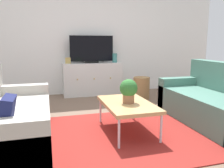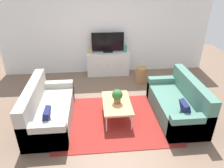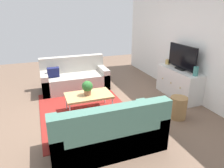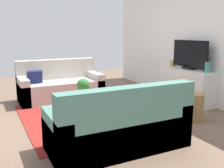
# 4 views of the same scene
# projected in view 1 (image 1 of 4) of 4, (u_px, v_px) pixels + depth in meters

# --- Properties ---
(ground_plane) EXTENTS (10.00, 10.00, 0.00)m
(ground_plane) POSITION_uv_depth(u_px,v_px,m) (122.00, 130.00, 3.11)
(ground_plane) COLOR brown
(wall_back) EXTENTS (6.40, 0.12, 2.70)m
(wall_back) POSITION_uv_depth(u_px,v_px,m) (88.00, 35.00, 5.29)
(wall_back) COLOR white
(wall_back) RESTS_ON ground_plane
(area_rug) EXTENTS (2.50, 1.90, 0.01)m
(area_rug) POSITION_uv_depth(u_px,v_px,m) (126.00, 134.00, 2.97)
(area_rug) COLOR maroon
(area_rug) RESTS_ON ground_plane
(couch_left_side) EXTENTS (0.84, 1.78, 0.88)m
(couch_left_side) POSITION_uv_depth(u_px,v_px,m) (3.00, 122.00, 2.58)
(couch_left_side) COLOR #B2ADA3
(couch_left_side) RESTS_ON ground_plane
(couch_right_side) EXTENTS (0.84, 1.78, 0.88)m
(couch_right_side) POSITION_uv_depth(u_px,v_px,m) (218.00, 104.00, 3.35)
(couch_right_side) COLOR #4C7A6B
(couch_right_side) RESTS_ON ground_plane
(coffee_table) EXTENTS (0.59, 0.98, 0.40)m
(coffee_table) POSITION_uv_depth(u_px,v_px,m) (127.00, 105.00, 3.00)
(coffee_table) COLOR tan
(coffee_table) RESTS_ON ground_plane
(potted_plant) EXTENTS (0.23, 0.23, 0.31)m
(potted_plant) POSITION_uv_depth(u_px,v_px,m) (129.00, 90.00, 2.95)
(potted_plant) COLOR #936042
(potted_plant) RESTS_ON coffee_table
(tv_console) EXTENTS (1.30, 0.47, 0.72)m
(tv_console) POSITION_uv_depth(u_px,v_px,m) (92.00, 79.00, 5.21)
(tv_console) COLOR silver
(tv_console) RESTS_ON ground_plane
(flat_screen_tv) EXTENTS (0.97, 0.16, 0.60)m
(flat_screen_tv) POSITION_uv_depth(u_px,v_px,m) (92.00, 49.00, 5.11)
(flat_screen_tv) COLOR black
(flat_screen_tv) RESTS_ON tv_console
(glass_vase) EXTENTS (0.11, 0.11, 0.21)m
(glass_vase) POSITION_uv_depth(u_px,v_px,m) (115.00, 58.00, 5.27)
(glass_vase) COLOR teal
(glass_vase) RESTS_ON tv_console
(mantel_clock) EXTENTS (0.11, 0.07, 0.13)m
(mantel_clock) POSITION_uv_depth(u_px,v_px,m) (68.00, 61.00, 4.99)
(mantel_clock) COLOR tan
(mantel_clock) RESTS_ON tv_console
(wicker_basket) EXTENTS (0.34, 0.34, 0.46)m
(wicker_basket) POSITION_uv_depth(u_px,v_px,m) (141.00, 88.00, 4.83)
(wicker_basket) COLOR #9E7547
(wicker_basket) RESTS_ON ground_plane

